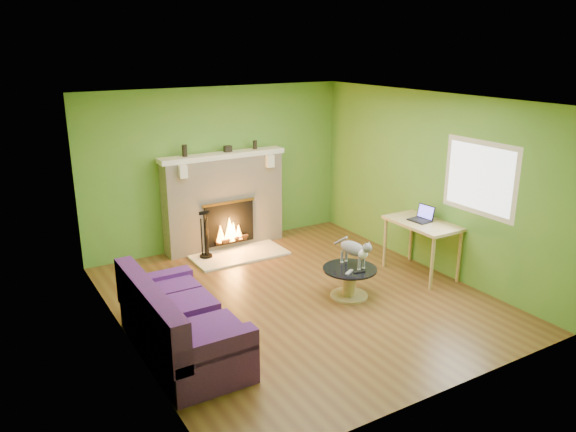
# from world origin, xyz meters

# --- Properties ---
(floor) EXTENTS (5.00, 5.00, 0.00)m
(floor) POSITION_xyz_m (0.00, 0.00, 0.00)
(floor) COLOR brown
(floor) RESTS_ON ground
(ceiling) EXTENTS (5.00, 5.00, 0.00)m
(ceiling) POSITION_xyz_m (0.00, 0.00, 2.60)
(ceiling) COLOR white
(ceiling) RESTS_ON wall_back
(wall_back) EXTENTS (5.00, 0.00, 5.00)m
(wall_back) POSITION_xyz_m (0.00, 2.50, 1.30)
(wall_back) COLOR #4E8F2E
(wall_back) RESTS_ON floor
(wall_front) EXTENTS (5.00, 0.00, 5.00)m
(wall_front) POSITION_xyz_m (0.00, -2.50, 1.30)
(wall_front) COLOR #4E8F2E
(wall_front) RESTS_ON floor
(wall_left) EXTENTS (0.00, 5.00, 5.00)m
(wall_left) POSITION_xyz_m (-2.25, 0.00, 1.30)
(wall_left) COLOR #4E8F2E
(wall_left) RESTS_ON floor
(wall_right) EXTENTS (0.00, 5.00, 5.00)m
(wall_right) POSITION_xyz_m (2.25, 0.00, 1.30)
(wall_right) COLOR #4E8F2E
(wall_right) RESTS_ON floor
(window_frame) EXTENTS (0.00, 1.20, 1.20)m
(window_frame) POSITION_xyz_m (2.24, -0.90, 1.55)
(window_frame) COLOR silver
(window_frame) RESTS_ON wall_right
(window_pane) EXTENTS (0.00, 1.06, 1.06)m
(window_pane) POSITION_xyz_m (2.23, -0.90, 1.55)
(window_pane) COLOR white
(window_pane) RESTS_ON wall_right
(fireplace) EXTENTS (2.10, 0.46, 1.58)m
(fireplace) POSITION_xyz_m (0.00, 2.32, 0.77)
(fireplace) COLOR beige
(fireplace) RESTS_ON floor
(hearth) EXTENTS (1.50, 0.75, 0.03)m
(hearth) POSITION_xyz_m (0.00, 1.80, 0.01)
(hearth) COLOR beige
(hearth) RESTS_ON floor
(mantel) EXTENTS (2.10, 0.28, 0.08)m
(mantel) POSITION_xyz_m (0.00, 2.30, 1.54)
(mantel) COLOR white
(mantel) RESTS_ON fireplace
(sofa) EXTENTS (0.88, 1.92, 0.86)m
(sofa) POSITION_xyz_m (-1.86, -0.49, 0.33)
(sofa) COLOR #42195F
(sofa) RESTS_ON floor
(coffee_table) EXTENTS (0.72, 0.72, 0.41)m
(coffee_table) POSITION_xyz_m (0.60, -0.31, 0.23)
(coffee_table) COLOR tan
(coffee_table) RESTS_ON floor
(desk) EXTENTS (0.63, 1.09, 0.80)m
(desk) POSITION_xyz_m (1.95, -0.22, 0.71)
(desk) COLOR tan
(desk) RESTS_ON floor
(cat) EXTENTS (0.32, 0.67, 0.40)m
(cat) POSITION_xyz_m (0.68, -0.26, 0.61)
(cat) COLOR slate
(cat) RESTS_ON coffee_table
(remote_silver) EXTENTS (0.17, 0.12, 0.02)m
(remote_silver) POSITION_xyz_m (0.50, -0.43, 0.42)
(remote_silver) COLOR gray
(remote_silver) RESTS_ON coffee_table
(remote_black) EXTENTS (0.16, 0.07, 0.02)m
(remote_black) POSITION_xyz_m (0.62, -0.49, 0.41)
(remote_black) COLOR black
(remote_black) RESTS_ON coffee_table
(laptop) EXTENTS (0.28, 0.32, 0.23)m
(laptop) POSITION_xyz_m (1.93, -0.17, 0.92)
(laptop) COLOR black
(laptop) RESTS_ON desk
(fire_tools) EXTENTS (0.20, 0.20, 0.75)m
(fire_tools) POSITION_xyz_m (-0.50, 1.95, 0.41)
(fire_tools) COLOR black
(fire_tools) RESTS_ON hearth
(mantel_vase_left) EXTENTS (0.08, 0.08, 0.18)m
(mantel_vase_left) POSITION_xyz_m (-0.62, 2.33, 1.67)
(mantel_vase_left) COLOR black
(mantel_vase_left) RESTS_ON mantel
(mantel_vase_right) EXTENTS (0.07, 0.07, 0.14)m
(mantel_vase_right) POSITION_xyz_m (0.59, 2.33, 1.65)
(mantel_vase_right) COLOR black
(mantel_vase_right) RESTS_ON mantel
(mantel_box) EXTENTS (0.12, 0.08, 0.10)m
(mantel_box) POSITION_xyz_m (0.10, 2.33, 1.63)
(mantel_box) COLOR black
(mantel_box) RESTS_ON mantel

